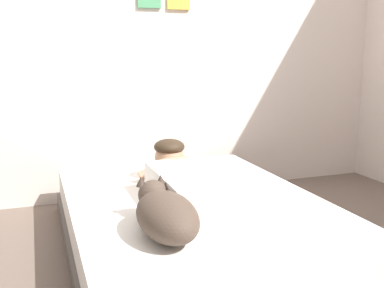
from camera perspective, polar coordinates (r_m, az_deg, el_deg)
ground_plane at (r=2.44m, az=7.02°, el=-16.20°), size 11.65×11.65×0.00m
back_wall at (r=3.64m, az=-3.84°, el=13.25°), size 3.82×0.12×2.50m
bed at (r=2.66m, az=0.05°, el=-10.03°), size 1.42×1.94×0.32m
pillow at (r=3.10m, az=1.38°, el=-2.76°), size 0.52×0.32×0.11m
person_lying at (r=2.60m, az=-0.59°, el=-4.31°), size 0.43×0.92×0.27m
dog at (r=2.05m, az=-3.43°, el=-8.72°), size 0.26×0.57×0.21m
coffee_cup at (r=2.96m, az=-0.08°, el=-3.74°), size 0.12×0.09×0.07m
cell_phone at (r=2.64m, az=-4.56°, el=-6.41°), size 0.07×0.14×0.01m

